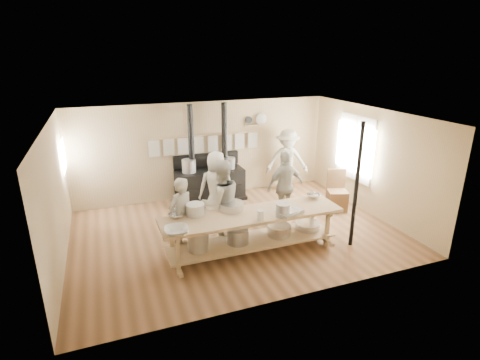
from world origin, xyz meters
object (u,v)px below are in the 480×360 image
object	(u,v)px
stove	(209,181)
cook_by_window	(287,161)
prep_table	(252,229)
cook_left	(221,203)
cook_far_left	(181,216)
roasting_pan	(291,212)
chair	(337,198)
cook_right	(285,186)
cook_center	(217,187)

from	to	relation	value
stove	cook_by_window	xyz separation A→B (m)	(2.24, -0.17, 0.39)
prep_table	cook_left	distance (m)	0.83
cook_far_left	roasting_pan	xyz separation A→B (m)	(1.99, -0.78, 0.10)
chair	cook_far_left	bearing A→B (deg)	-149.99
stove	prep_table	size ratio (longest dim) A/B	0.72
prep_table	cook_left	bearing A→B (deg)	126.74
stove	roasting_pan	xyz separation A→B (m)	(0.69, -3.32, 0.38)
cook_by_window	roasting_pan	xyz separation A→B (m)	(-1.55, -3.16, -0.01)
cook_left	roasting_pan	distance (m)	1.44
cook_right	chair	world-z (taller)	cook_right
cook_right	roasting_pan	world-z (taller)	cook_right
cook_by_window	prep_table	bearing A→B (deg)	-108.77
prep_table	cook_center	world-z (taller)	cook_center
cook_far_left	roasting_pan	size ratio (longest dim) A/B	3.69
cook_right	chair	xyz separation A→B (m)	(1.51, 0.04, -0.53)
cook_center	chair	bearing A→B (deg)	-179.99
chair	cook_by_window	bearing A→B (deg)	130.77
cook_left	cook_center	distance (m)	1.10
prep_table	roasting_pan	xyz separation A→B (m)	(0.69, -0.31, 0.38)
cook_right	prep_table	bearing A→B (deg)	35.67
cook_far_left	cook_left	world-z (taller)	cook_left
stove	cook_center	xyz separation A→B (m)	(-0.21, -1.36, 0.33)
cook_center	stove	bearing A→B (deg)	-91.40
stove	chair	bearing A→B (deg)	-31.49
chair	prep_table	bearing A→B (deg)	-136.89
cook_far_left	cook_by_window	bearing A→B (deg)	-173.95
chair	roasting_pan	xyz separation A→B (m)	(-2.17, -1.57, 0.60)
stove	cook_far_left	distance (m)	2.87
cook_far_left	cook_right	world-z (taller)	cook_right
prep_table	cook_far_left	bearing A→B (deg)	159.85
cook_left	cook_right	xyz separation A→B (m)	(1.79, 0.64, -0.08)
stove	chair	xyz separation A→B (m)	(2.86, -1.75, -0.22)
stove	cook_left	xyz separation A→B (m)	(-0.44, -2.43, 0.39)
cook_left	cook_center	world-z (taller)	cook_left
cook_far_left	cook_left	bearing A→B (deg)	159.64
cook_right	stove	bearing A→B (deg)	-59.40
cook_far_left	roasting_pan	bearing A→B (deg)	130.72
cook_far_left	roasting_pan	world-z (taller)	cook_far_left
roasting_pan	cook_by_window	bearing A→B (deg)	63.88
cook_far_left	chair	xyz separation A→B (m)	(4.16, 0.79, -0.49)
prep_table	cook_center	bearing A→B (deg)	97.09
cook_center	cook_right	bearing A→B (deg)	171.84
prep_table	chair	size ratio (longest dim) A/B	3.57
cook_left	cook_by_window	size ratio (longest dim) A/B	1.00
prep_table	cook_far_left	size ratio (longest dim) A/B	2.27
cook_left	cook_by_window	world-z (taller)	cook_left
cook_right	roasting_pan	xyz separation A→B (m)	(-0.66, -1.53, 0.07)
cook_center	roasting_pan	xyz separation A→B (m)	(0.90, -1.96, 0.05)
cook_far_left	cook_center	size ratio (longest dim) A/B	0.93
cook_right	cook_far_left	bearing A→B (deg)	9.32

